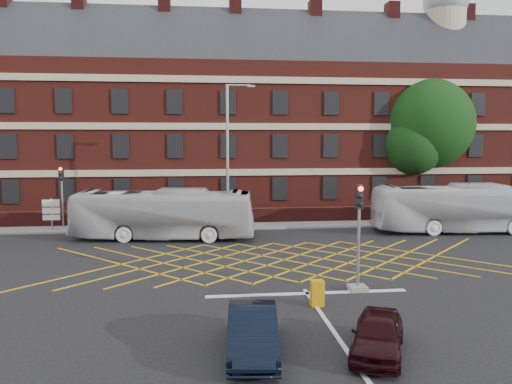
{
  "coord_description": "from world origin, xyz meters",
  "views": [
    {
      "loc": [
        -4.11,
        -22.22,
        6.05
      ],
      "look_at": [
        -1.47,
        1.5,
        3.51
      ],
      "focal_mm": 35.0,
      "sensor_mm": 36.0,
      "label": 1
    }
  ],
  "objects": [
    {
      "name": "ground",
      "position": [
        0.0,
        0.0,
        0.0
      ],
      "size": [
        120.0,
        120.0,
        0.0
      ],
      "primitive_type": "plane",
      "color": "black",
      "rests_on": "ground"
    },
    {
      "name": "victorian_building",
      "position": [
        0.25,
        22.0,
        7.84
      ],
      "size": [
        51.0,
        12.17,
        20.4
      ],
      "color": "#5B1D17",
      "rests_on": "ground"
    },
    {
      "name": "boundary_wall",
      "position": [
        0.0,
        13.0,
        0.55
      ],
      "size": [
        56.0,
        0.5,
        1.1
      ],
      "primitive_type": "cube",
      "color": "#451312",
      "rests_on": "ground"
    },
    {
      "name": "far_pavement",
      "position": [
        0.0,
        12.0,
        0.06
      ],
      "size": [
        60.0,
        3.0,
        0.12
      ],
      "primitive_type": "cube",
      "color": "slate",
      "rests_on": "ground"
    },
    {
      "name": "box_junction_hatching",
      "position": [
        0.0,
        2.0,
        0.01
      ],
      "size": [
        8.22,
        8.22,
        0.02
      ],
      "primitive_type": "cube",
      "rotation": [
        0.0,
        0.0,
        0.79
      ],
      "color": "#CC990C",
      "rests_on": "ground"
    },
    {
      "name": "stop_line",
      "position": [
        0.0,
        -3.5,
        0.01
      ],
      "size": [
        8.0,
        0.3,
        0.02
      ],
      "primitive_type": "cube",
      "color": "silver",
      "rests_on": "ground"
    },
    {
      "name": "centre_line",
      "position": [
        0.0,
        -10.0,
        0.01
      ],
      "size": [
        0.15,
        14.0,
        0.02
      ],
      "primitive_type": "cube",
      "color": "silver",
      "rests_on": "ground"
    },
    {
      "name": "bus_left",
      "position": [
        -6.38,
        8.04,
        1.52
      ],
      "size": [
        11.17,
        3.93,
        3.05
      ],
      "primitive_type": "imported",
      "rotation": [
        0.0,
        0.0,
        1.44
      ],
      "color": "#BCBBC0",
      "rests_on": "ground"
    },
    {
      "name": "bus_right",
      "position": [
        12.66,
        8.18,
        1.58
      ],
      "size": [
        11.5,
        3.59,
        3.15
      ],
      "primitive_type": "imported",
      "rotation": [
        0.0,
        0.0,
        1.49
      ],
      "color": "silver",
      "rests_on": "ground"
    },
    {
      "name": "car_navy",
      "position": [
        -2.71,
        -8.72,
        0.65
      ],
      "size": [
        1.69,
        4.04,
        1.3
      ],
      "primitive_type": "imported",
      "rotation": [
        0.0,
        0.0,
        -0.08
      ],
      "color": "black",
      "rests_on": "ground"
    },
    {
      "name": "car_maroon",
      "position": [
        0.8,
        -9.14,
        0.58
      ],
      "size": [
        2.63,
        3.67,
        1.16
      ],
      "primitive_type": "imported",
      "rotation": [
        0.0,
        0.0,
        -0.42
      ],
      "color": "black",
      "rests_on": "ground"
    },
    {
      "name": "deciduous_tree",
      "position": [
        14.23,
        16.9,
        6.74
      ],
      "size": [
        7.63,
        7.4,
        10.96
      ],
      "color": "black",
      "rests_on": "ground"
    },
    {
      "name": "traffic_light_near",
      "position": [
        2.09,
        -3.34,
        1.76
      ],
      "size": [
        0.7,
        0.7,
        4.27
      ],
      "color": "slate",
      "rests_on": "ground"
    },
    {
      "name": "traffic_light_far",
      "position": [
        -13.16,
        11.41,
        1.76
      ],
      "size": [
        0.7,
        0.7,
        4.27
      ],
      "color": "slate",
      "rests_on": "ground"
    },
    {
      "name": "street_lamp",
      "position": [
        -2.34,
        9.45,
        3.3
      ],
      "size": [
        2.25,
        1.0,
        9.46
      ],
      "color": "slate",
      "rests_on": "ground"
    },
    {
      "name": "direction_signs",
      "position": [
        -13.83,
        11.21,
        1.38
      ],
      "size": [
        1.1,
        0.16,
        2.2
      ],
      "color": "gray",
      "rests_on": "ground"
    },
    {
      "name": "utility_cabinet",
      "position": [
        0.06,
        -4.93,
        0.47
      ],
      "size": [
        0.46,
        0.4,
        0.94
      ],
      "primitive_type": "cube",
      "color": "#C9860B",
      "rests_on": "ground"
    }
  ]
}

